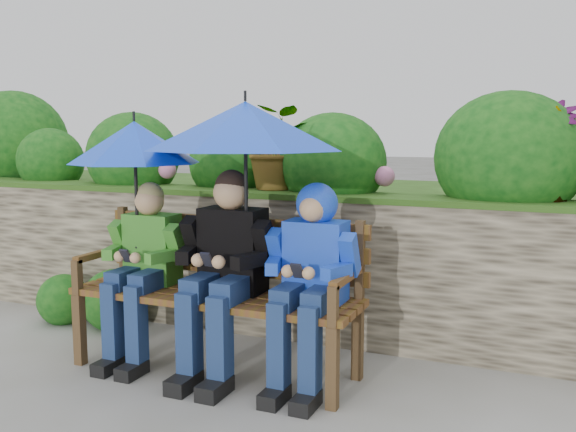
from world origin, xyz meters
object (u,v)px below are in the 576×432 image
at_px(park_bench, 220,282).
at_px(boy_left, 144,262).
at_px(boy_right, 310,268).
at_px(umbrella_right, 245,126).
at_px(boy_middle, 225,264).
at_px(umbrella_left, 135,143).

height_order(park_bench, boy_left, boy_left).
distance_m(boy_right, umbrella_right, 0.89).
bearing_deg(boy_middle, park_bench, 131.80).
bearing_deg(park_bench, boy_right, -6.85).
bearing_deg(boy_left, umbrella_left, 156.88).
distance_m(park_bench, umbrella_left, 1.02).
bearing_deg(umbrella_left, boy_middle, -3.01).
bearing_deg(boy_right, umbrella_right, 175.91).
relative_size(boy_right, umbrella_left, 1.34).
distance_m(boy_middle, boy_right, 0.54).
xyz_separation_m(boy_middle, umbrella_right, (0.12, 0.05, 0.81)).
height_order(boy_left, boy_middle, boy_middle).
distance_m(boy_left, umbrella_right, 1.10).
bearing_deg(umbrella_left, boy_left, -23.12).
bearing_deg(umbrella_right, boy_right, -4.09).
bearing_deg(umbrella_left, umbrella_right, 1.15).
bearing_deg(boy_right, boy_left, -179.50).
bearing_deg(umbrella_right, boy_middle, -158.05).
xyz_separation_m(park_bench, boy_right, (0.62, -0.07, 0.16)).
height_order(boy_left, boy_right, boy_right).
distance_m(boy_middle, umbrella_left, 0.95).
bearing_deg(umbrella_left, boy_right, -0.70).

